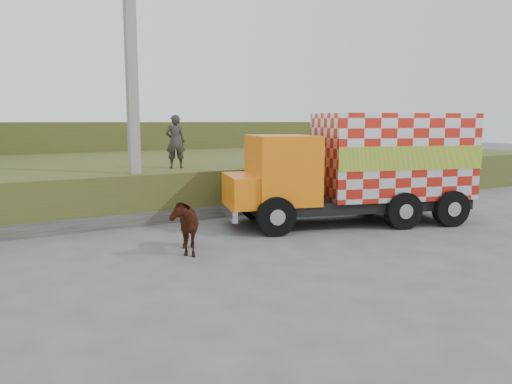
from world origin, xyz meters
TOP-DOWN VIEW (x-y plane):
  - ground at (0.00, 0.00)m, footprint 120.00×120.00m
  - embankment at (0.00, 10.00)m, footprint 40.00×12.00m
  - embankment_far at (0.00, 22.00)m, footprint 40.00×12.00m
  - retaining_strip at (-2.00, 4.20)m, footprint 16.00×0.50m
  - utility_pole at (-1.00, 4.60)m, footprint 1.20×0.30m
  - cargo_truck at (4.87, 1.15)m, footprint 7.73×4.37m
  - cow at (-1.10, 0.63)m, footprint 1.13×1.70m
  - pedestrian at (0.70, 5.62)m, footprint 0.75×0.62m

SIDE VIEW (x-z plane):
  - ground at x=0.00m, z-range 0.00..0.00m
  - retaining_strip at x=-2.00m, z-range 0.00..0.40m
  - cow at x=-1.10m, z-range 0.00..1.32m
  - embankment at x=0.00m, z-range 0.00..1.50m
  - embankment_far at x=0.00m, z-range 0.00..3.00m
  - cargo_truck at x=4.87m, z-range 0.05..3.34m
  - pedestrian at x=0.70m, z-range 1.50..3.28m
  - utility_pole at x=-1.00m, z-range 0.08..8.07m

